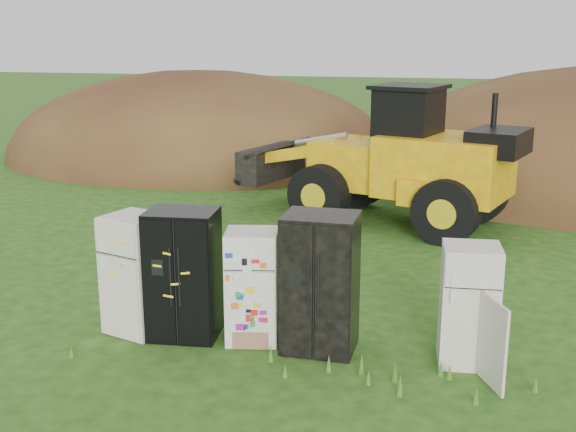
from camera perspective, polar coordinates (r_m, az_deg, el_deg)
name	(u,v)px	position (r m, az deg, el deg)	size (l,w,h in m)	color
ground	(296,344)	(10.36, 0.67, -10.09)	(120.00, 120.00, 0.00)	#1A4713
fridge_leftmost	(137,274)	(10.73, -11.87, -4.49)	(0.77, 0.74, 1.75)	silver
fridge_black_side	(184,274)	(10.43, -8.25, -4.56)	(0.97, 0.77, 1.87)	black
fridge_sticker	(252,286)	(10.22, -2.86, -5.57)	(0.72, 0.66, 1.61)	white
fridge_dark_mid	(320,283)	(9.90, 2.56, -5.29)	(0.98, 0.80, 1.92)	black
fridge_open_door	(469,305)	(9.83, 14.11, -6.84)	(0.73, 0.68, 1.62)	silver
wheel_loader	(375,153)	(16.71, 6.86, 4.97)	(6.51, 2.64, 3.15)	yellow
dirt_mound_left	(200,158)	(25.23, -6.99, 4.54)	(13.65, 10.24, 6.03)	#402114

